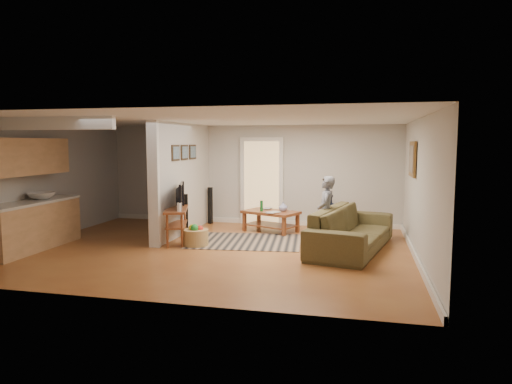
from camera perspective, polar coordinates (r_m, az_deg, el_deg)
ground at (r=8.97m, az=-5.22°, el=-7.14°), size 7.50×7.50×0.00m
room_shell at (r=9.53m, az=-10.59°, el=2.43°), size 7.54×6.02×2.52m
area_rug at (r=9.63m, az=-1.35°, el=-6.17°), size 2.47×1.92×0.01m
sofa at (r=9.09m, az=11.84°, el=-7.08°), size 1.68×2.95×0.81m
coffee_table at (r=10.62m, az=1.97°, el=-2.95°), size 1.43×1.15×0.74m
tv_console at (r=9.54m, az=-9.86°, el=-2.42°), size 0.77×1.22×0.98m
speaker_left at (r=10.18m, az=-8.75°, el=-2.89°), size 0.12×0.12×0.94m
speaker_right at (r=11.72m, az=-5.75°, el=-1.69°), size 0.12×0.12×0.93m
toy_basket at (r=9.28m, az=-7.54°, el=-5.54°), size 0.51×0.51×0.45m
child at (r=9.14m, az=8.67°, el=-6.94°), size 0.34×0.52×1.42m
toddler at (r=11.20m, az=9.01°, el=-4.52°), size 0.51×0.48×0.85m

